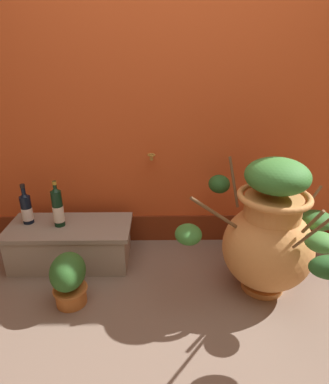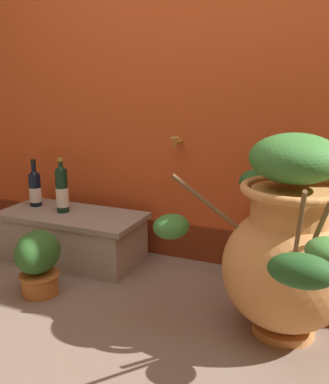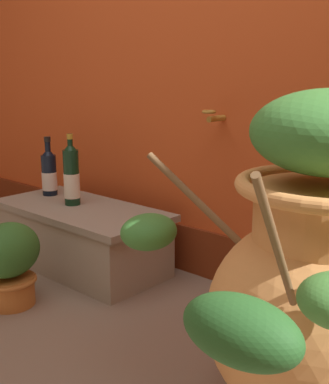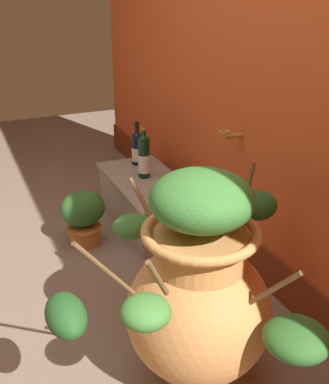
{
  "view_description": "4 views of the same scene",
  "coord_description": "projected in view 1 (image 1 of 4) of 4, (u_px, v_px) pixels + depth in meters",
  "views": [
    {
      "loc": [
        -0.06,
        -1.19,
        1.38
      ],
      "look_at": [
        -0.03,
        0.72,
        0.58
      ],
      "focal_mm": 30.53,
      "sensor_mm": 36.0,
      "label": 1
    },
    {
      "loc": [
        0.82,
        -1.31,
        1.08
      ],
      "look_at": [
        -0.07,
        0.74,
        0.5
      ],
      "focal_mm": 42.52,
      "sensor_mm": 36.0,
      "label": 2
    },
    {
      "loc": [
        1.07,
        -0.6,
        0.9
      ],
      "look_at": [
        -0.05,
        0.66,
        0.49
      ],
      "focal_mm": 47.54,
      "sensor_mm": 36.0,
      "label": 3
    },
    {
      "loc": [
        1.92,
        -0.22,
        1.46
      ],
      "look_at": [
        -0.13,
        0.68,
        0.46
      ],
      "focal_mm": 46.21,
      "sensor_mm": 36.0,
      "label": 4
    }
  ],
  "objects": [
    {
      "name": "terracotta_urn",
      "position": [
        269.0,
        234.0,
        1.95
      ],
      "size": [
        1.04,
        1.05,
        0.86
      ],
      "color": "#D68E4C",
      "rests_on": "ground_plane"
    },
    {
      "name": "wine_bottle_middle",
      "position": [
        26.0,
        208.0,
        2.26
      ],
      "size": [
        0.07,
        0.07,
        0.29
      ],
      "color": "black",
      "rests_on": "stone_ledge"
    },
    {
      "name": "ground_plane",
      "position": [
        173.0,
        353.0,
        1.64
      ],
      "size": [
        7.0,
        7.0,
        0.0
      ],
      "primitive_type": "plane",
      "color": "#7A6656"
    },
    {
      "name": "back_wall",
      "position": [
        168.0,
        70.0,
        2.24
      ],
      "size": [
        4.4,
        0.33,
        2.6
      ],
      "color": "#D15123",
      "rests_on": "ground_plane"
    },
    {
      "name": "stone_ledge",
      "position": [
        71.0,
        242.0,
        2.31
      ],
      "size": [
        0.85,
        0.41,
        0.29
      ],
      "color": "#9E9384",
      "rests_on": "ground_plane"
    },
    {
      "name": "potted_shrub",
      "position": [
        69.0,
        278.0,
        1.9
      ],
      "size": [
        0.2,
        0.26,
        0.33
      ],
      "color": "#C17033",
      "rests_on": "ground_plane"
    },
    {
      "name": "wine_bottle_left",
      "position": [
        58.0,
        208.0,
        2.21
      ],
      "size": [
        0.07,
        0.07,
        0.33
      ],
      "color": "black",
      "rests_on": "stone_ledge"
    }
  ]
}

